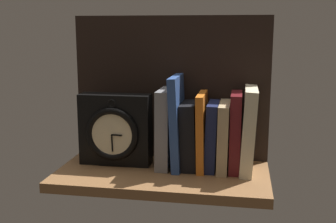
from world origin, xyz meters
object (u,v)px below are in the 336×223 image
at_px(book_cream_twain, 248,130).
at_px(framed_clock, 115,130).
at_px(book_black_skeptic, 190,135).
at_px(book_tan_shortstories, 224,136).
at_px(book_navy_bierce, 212,136).
at_px(book_orange_pandolfini, 202,131).
at_px(book_maroon_dawkins, 236,132).
at_px(book_gray_chess, 166,128).
at_px(book_blue_modern, 178,122).

xyz_separation_m(book_cream_twain, framed_clock, (-0.36, -0.01, -0.01)).
relative_size(book_black_skeptic, book_tan_shortstories, 0.99).
bearing_deg(book_navy_bierce, book_tan_shortstories, 0.00).
relative_size(book_orange_pandolfini, framed_clock, 1.04).
bearing_deg(book_tan_shortstories, book_black_skeptic, 180.00).
relative_size(book_orange_pandolfini, book_cream_twain, 0.92).
height_order(book_tan_shortstories, book_cream_twain, book_cream_twain).
bearing_deg(book_tan_shortstories, book_navy_bierce, 180.00).
relative_size(book_navy_bierce, book_tan_shortstories, 1.00).
xyz_separation_m(book_navy_bierce, book_maroon_dawkins, (0.06, 0.00, 0.01)).
height_order(book_gray_chess, book_blue_modern, book_blue_modern).
xyz_separation_m(book_orange_pandolfini, framed_clock, (-0.24, -0.01, -0.00)).
height_order(book_orange_pandolfini, book_tan_shortstories, book_orange_pandolfini).
xyz_separation_m(book_gray_chess, framed_clock, (-0.14, -0.01, -0.01)).
xyz_separation_m(book_gray_chess, book_blue_modern, (0.03, 0.00, 0.02)).
bearing_deg(book_navy_bierce, book_gray_chess, 180.00).
xyz_separation_m(book_blue_modern, book_black_skeptic, (0.03, 0.00, -0.04)).
distance_m(book_tan_shortstories, book_cream_twain, 0.07).
bearing_deg(book_tan_shortstories, book_maroon_dawkins, 0.00).
bearing_deg(book_orange_pandolfini, book_cream_twain, 0.00).
xyz_separation_m(book_tan_shortstories, framed_clock, (-0.29, -0.01, 0.01)).
height_order(book_gray_chess, framed_clock, book_gray_chess).
distance_m(book_tan_shortstories, book_maroon_dawkins, 0.03).
bearing_deg(book_blue_modern, book_navy_bierce, 0.00).
bearing_deg(book_blue_modern, book_tan_shortstories, 0.00).
bearing_deg(book_gray_chess, book_black_skeptic, 0.00).
distance_m(book_orange_pandolfini, framed_clock, 0.24).
bearing_deg(book_gray_chess, framed_clock, -175.28).
bearing_deg(book_blue_modern, book_gray_chess, 180.00).
height_order(book_blue_modern, framed_clock, book_blue_modern).
bearing_deg(framed_clock, book_blue_modern, 3.86).
relative_size(book_maroon_dawkins, framed_clock, 1.05).
bearing_deg(book_navy_bierce, book_orange_pandolfini, 180.00).
height_order(book_blue_modern, book_orange_pandolfini, book_blue_modern).
distance_m(book_black_skeptic, book_tan_shortstories, 0.09).
relative_size(book_orange_pandolfini, book_tan_shortstories, 1.13).
xyz_separation_m(book_navy_bierce, framed_clock, (-0.26, -0.01, 0.01)).
height_order(book_orange_pandolfini, book_navy_bierce, book_orange_pandolfini).
bearing_deg(book_orange_pandolfini, book_maroon_dawkins, 0.00).
relative_size(book_blue_modern, book_black_skeptic, 1.40).
xyz_separation_m(book_blue_modern, framed_clock, (-0.17, -0.01, -0.03)).
bearing_deg(book_black_skeptic, book_blue_modern, 180.00).
relative_size(book_black_skeptic, framed_clock, 0.90).
bearing_deg(book_black_skeptic, book_orange_pandolfini, 0.00).
bearing_deg(book_maroon_dawkins, book_orange_pandolfini, 180.00).
relative_size(book_black_skeptic, book_navy_bierce, 0.99).
bearing_deg(book_cream_twain, book_tan_shortstories, 180.00).
height_order(book_orange_pandolfini, book_maroon_dawkins, book_maroon_dawkins).
height_order(book_maroon_dawkins, framed_clock, book_maroon_dawkins).
bearing_deg(book_blue_modern, book_cream_twain, 0.00).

